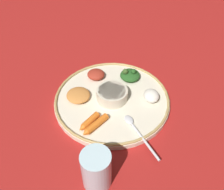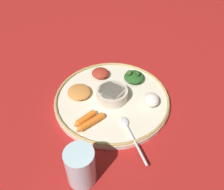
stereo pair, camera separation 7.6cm
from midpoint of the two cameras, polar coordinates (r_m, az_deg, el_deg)
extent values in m
plane|color=maroon|center=(0.79, 2.78, -1.74)|extent=(2.40, 2.40, 0.00)
cylinder|color=beige|center=(0.78, 2.80, -1.34)|extent=(0.36, 0.36, 0.02)
torus|color=tan|center=(0.77, 2.83, -0.78)|extent=(0.36, 0.36, 0.01)
cylinder|color=beige|center=(0.76, 2.87, 0.03)|extent=(0.10, 0.10, 0.04)
cylinder|color=#99471E|center=(0.75, 2.91, 0.86)|extent=(0.08, 0.08, 0.01)
ellipsoid|color=silver|center=(0.71, 5.93, -6.16)|extent=(0.04, 0.03, 0.01)
cylinder|color=silver|center=(0.67, 8.90, -11.33)|extent=(0.13, 0.04, 0.01)
ellipsoid|color=#23511E|center=(0.84, 7.69, 3.98)|extent=(0.07, 0.08, 0.03)
sphere|color=#385623|center=(0.82, 6.64, 4.95)|extent=(0.02, 0.02, 0.02)
sphere|color=#23511E|center=(0.82, 8.53, 4.76)|extent=(0.02, 0.02, 0.02)
cylinder|color=orange|center=(0.71, -2.89, -5.44)|extent=(0.03, 0.06, 0.02)
cone|color=orange|center=(0.69, -5.23, -7.05)|extent=(0.02, 0.02, 0.02)
cylinder|color=orange|center=(0.70, -1.54, -6.32)|extent=(0.03, 0.08, 0.02)
cone|color=orange|center=(0.68, -4.62, -8.20)|extent=(0.02, 0.02, 0.02)
ellipsoid|color=maroon|center=(0.84, -0.10, 4.92)|extent=(0.08, 0.08, 0.03)
ellipsoid|color=#C67A38|center=(0.78, -4.77, 0.57)|extent=(0.08, 0.08, 0.02)
ellipsoid|color=silver|center=(0.76, 11.87, -1.20)|extent=(0.07, 0.07, 0.03)
cylinder|color=silver|center=(0.59, -3.40, -16.27)|extent=(0.07, 0.07, 0.11)
cylinder|color=tan|center=(0.61, -3.28, -17.67)|extent=(0.06, 0.06, 0.04)
camera|label=1|loc=(0.04, -87.13, 2.79)|focal=39.84mm
camera|label=2|loc=(0.04, 92.87, -2.79)|focal=39.84mm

